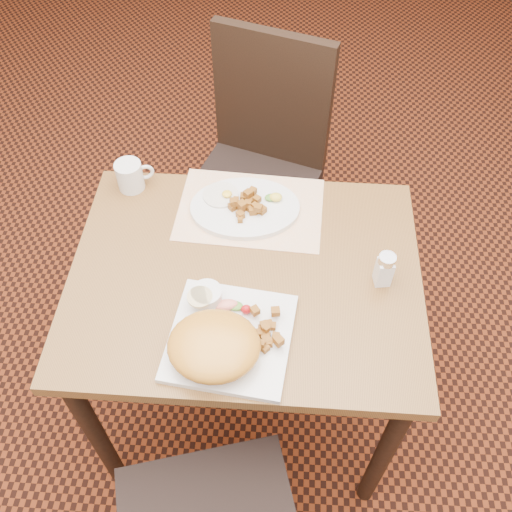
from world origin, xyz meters
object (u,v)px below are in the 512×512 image
at_px(table, 246,297).
at_px(coffee_mug, 131,176).
at_px(plate_oval, 245,208).
at_px(plate_square, 230,337).
at_px(salt_shaker, 384,269).
at_px(chair_far, 260,159).

bearing_deg(table, coffee_mug, 140.21).
bearing_deg(plate_oval, plate_square, -90.12).
xyz_separation_m(salt_shaker, coffee_mug, (-0.69, 0.29, -0.01)).
height_order(plate_square, salt_shaker, salt_shaker).
relative_size(plate_square, salt_shaker, 2.80).
distance_m(salt_shaker, coffee_mug, 0.75).
bearing_deg(plate_square, table, 84.56).
bearing_deg(plate_square, salt_shaker, 27.95).
distance_m(table, plate_square, 0.23).
height_order(table, salt_shaker, salt_shaker).
bearing_deg(chair_far, table, 108.37).
bearing_deg(plate_square, chair_far, 89.07).
bearing_deg(coffee_mug, chair_far, 47.44).
distance_m(plate_square, plate_oval, 0.41).
bearing_deg(coffee_mug, plate_square, -55.70).
bearing_deg(salt_shaker, table, 179.84).
height_order(chair_far, plate_square, chair_far).
xyz_separation_m(table, chair_far, (-0.00, 0.67, -0.10)).
bearing_deg(table, plate_oval, 94.61).
relative_size(plate_square, plate_oval, 0.92).
xyz_separation_m(chair_far, coffee_mug, (-0.34, -0.38, 0.25)).
bearing_deg(salt_shaker, chair_far, 117.67).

